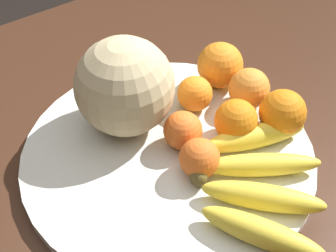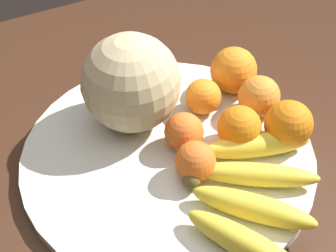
% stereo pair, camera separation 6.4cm
% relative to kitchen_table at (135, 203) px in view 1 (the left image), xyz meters
% --- Properties ---
extents(kitchen_table, '(1.48, 0.95, 0.71)m').
position_rel_kitchen_table_xyz_m(kitchen_table, '(0.00, 0.00, 0.00)').
color(kitchen_table, '#3D2316').
rests_on(kitchen_table, ground_plane).
extents(fruit_bowl, '(0.43, 0.43, 0.02)m').
position_rel_kitchen_table_xyz_m(fruit_bowl, '(-0.05, 0.02, 0.10)').
color(fruit_bowl, silver).
rests_on(fruit_bowl, kitchen_table).
extents(melon, '(0.15, 0.15, 0.15)m').
position_rel_kitchen_table_xyz_m(melon, '(-0.04, -0.07, 0.18)').
color(melon, '#C6B284').
rests_on(melon, fruit_bowl).
extents(banana_bunch, '(0.24, 0.24, 0.04)m').
position_rel_kitchen_table_xyz_m(banana_bunch, '(-0.11, 0.15, 0.12)').
color(banana_bunch, brown).
rests_on(banana_bunch, fruit_bowl).
extents(orange_front_left, '(0.06, 0.06, 0.06)m').
position_rel_kitchen_table_xyz_m(orange_front_left, '(-0.21, 0.01, 0.14)').
color(orange_front_left, orange).
rests_on(orange_front_left, fruit_bowl).
extents(orange_front_right, '(0.06, 0.06, 0.06)m').
position_rel_kitchen_table_xyz_m(orange_front_right, '(-0.15, 0.05, 0.14)').
color(orange_front_right, orange).
rests_on(orange_front_right, fruit_bowl).
extents(orange_mid_center, '(0.06, 0.06, 0.06)m').
position_rel_kitchen_table_xyz_m(orange_mid_center, '(-0.14, -0.03, 0.13)').
color(orange_mid_center, orange).
rests_on(orange_mid_center, fruit_bowl).
extents(orange_back_left, '(0.06, 0.06, 0.06)m').
position_rel_kitchen_table_xyz_m(orange_back_left, '(-0.08, 0.02, 0.13)').
color(orange_back_left, orange).
rests_on(orange_back_left, fruit_bowl).
extents(orange_back_right, '(0.08, 0.08, 0.08)m').
position_rel_kitchen_table_xyz_m(orange_back_right, '(-0.21, -0.06, 0.14)').
color(orange_back_right, orange).
rests_on(orange_back_right, fruit_bowl).
extents(orange_top_small, '(0.07, 0.07, 0.07)m').
position_rel_kitchen_table_xyz_m(orange_top_small, '(-0.21, 0.08, 0.14)').
color(orange_top_small, orange).
rests_on(orange_top_small, fruit_bowl).
extents(orange_side_extra, '(0.06, 0.06, 0.06)m').
position_rel_kitchen_table_xyz_m(orange_side_extra, '(-0.06, 0.08, 0.13)').
color(orange_side_extra, orange).
rests_on(orange_side_extra, fruit_bowl).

